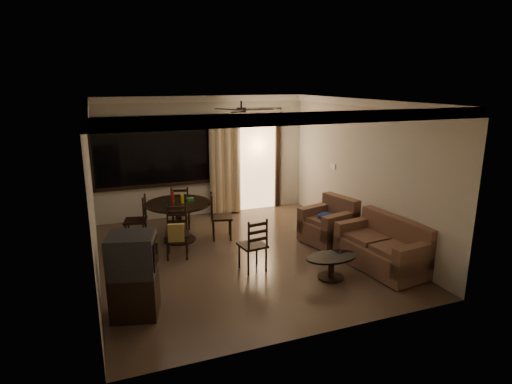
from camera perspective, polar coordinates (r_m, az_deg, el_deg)
name	(u,v)px	position (r m, az deg, el deg)	size (l,w,h in m)	color
ground	(243,255)	(8.00, -1.81, -8.41)	(5.50, 5.50, 0.00)	#7F6651
room_shell	(241,143)	(9.32, -2.03, 6.61)	(5.50, 6.70, 5.50)	beige
dining_table	(179,211)	(8.64, -10.28, -2.46)	(1.27, 1.27, 1.01)	black
dining_chair_west	(137,229)	(8.83, -15.63, -4.74)	(0.51, 0.51, 0.95)	black
dining_chair_east	(221,225)	(8.74, -4.69, -4.43)	(0.51, 0.51, 0.95)	black
dining_chair_south	(177,241)	(7.94, -10.45, -6.48)	(0.51, 0.55, 0.95)	black
dining_chair_north	(181,215)	(9.50, -9.98, -3.05)	(0.51, 0.51, 0.95)	black
tv_cabinet	(134,275)	(6.10, -15.99, -10.64)	(0.73, 0.69, 1.17)	black
sofa	(385,249)	(7.71, 16.78, -7.26)	(1.03, 1.68, 0.85)	#492E22
armchair	(330,225)	(8.63, 9.83, -4.30)	(1.05, 1.05, 0.88)	#492E22
coffee_table	(331,263)	(7.14, 10.02, -9.37)	(0.87, 0.52, 0.38)	black
side_chair	(253,255)	(7.31, -0.41, -8.35)	(0.47, 0.47, 0.94)	black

